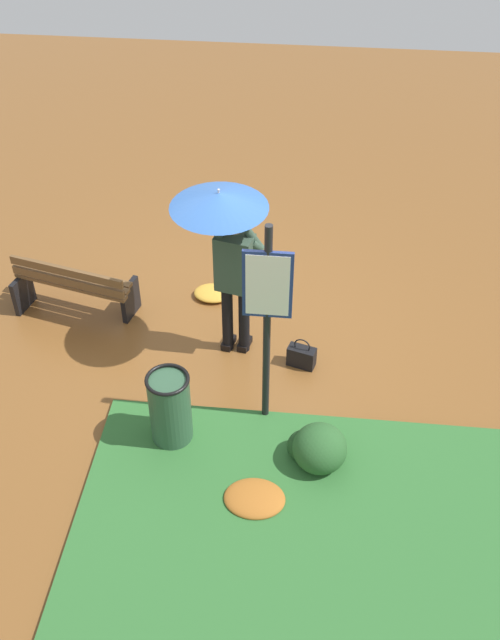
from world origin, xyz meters
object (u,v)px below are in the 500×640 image
person_with_umbrella (226,232)px  park_bench (73,286)px  handbag (302,356)px  info_sign_post (267,307)px  trash_bin (170,409)px

person_with_umbrella → park_bench: bearing=-13.1°
handbag → park_bench: bearing=-12.9°
info_sign_post → handbag: info_sign_post is taller
person_with_umbrella → handbag: (-0.81, 0.18, -1.42)m
park_bench → trash_bin: size_ratio=1.71×
info_sign_post → park_bench: (2.33, -1.40, -1.04)m
handbag → park_bench: (2.65, -0.61, 0.28)m
person_with_umbrella → handbag: 1.65m
person_with_umbrella → trash_bin: person_with_umbrella is taller
info_sign_post → park_bench: info_sign_post is taller
info_sign_post → handbag: 1.57m
handbag → park_bench: park_bench is taller
person_with_umbrella → info_sign_post: 1.09m
person_with_umbrella → info_sign_post: size_ratio=0.89×
info_sign_post → park_bench: bearing=-31.0°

